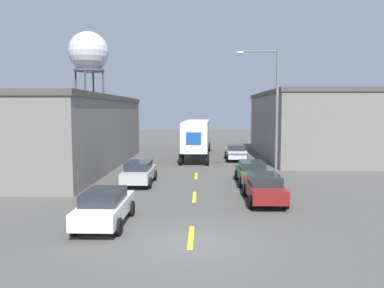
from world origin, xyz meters
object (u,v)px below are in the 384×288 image
Objects in this scene: parked_car_left_near at (105,206)px; water_tower at (89,53)px; parked_car_right_near at (264,187)px; street_lamp at (272,104)px; parked_car_right_mid at (252,172)px; parked_car_left_far at (139,172)px; parked_car_right_far at (236,152)px; semi_truck at (197,135)px.

water_tower is at bearing 107.40° from parked_car_left_near.
water_tower reaches higher than parked_car_left_near.
street_lamp is (1.75, 7.49, 4.51)m from parked_car_right_near.
parked_car_left_near and parked_car_right_mid have the same top height.
parked_car_left_far is 7.46m from parked_car_right_mid.
water_tower is (-12.43, 30.92, 12.33)m from parked_car_left_far.
parked_car_left_far is at bearing 90.00° from parked_car_left_near.
parked_car_left_far is (0.00, 8.75, 0.00)m from parked_car_left_near.
semi_truck is at bearing 144.92° from parked_car_right_far.
parked_car_left_far and parked_car_right_near have the same top height.
parked_car_left_near and parked_car_right_far have the same top height.
water_tower is (-16.09, 16.26, 10.85)m from semi_truck.
parked_car_right_mid is (3.79, -14.33, -1.48)m from semi_truck.
parked_car_left_near is at bearing -129.34° from parked_car_right_mid.
semi_truck is 15.18m from parked_car_left_far.
parked_car_right_near is 0.27× the size of water_tower.
parked_car_right_near is 42.55m from water_tower.
parked_car_right_near is 0.48× the size of street_lamp.
parked_car_right_mid is 38.50m from water_tower.
parked_car_left_far is 0.27× the size of water_tower.
parked_car_left_far is at bearing -177.42° from parked_car_right_mid.
street_lamp reaches higher than parked_car_left_far.
parked_car_left_near is 0.27× the size of water_tower.
parked_car_left_near is 0.48× the size of street_lamp.
parked_car_left_near is 8.75m from parked_car_left_far.
parked_car_right_far is (7.45, 20.75, 0.00)m from parked_car_left_near.
parked_car_right_mid is at bearing 2.58° from parked_car_left_far.
semi_truck is at bearing 81.13° from parked_car_left_near.
street_lamp is at bearing 51.65° from parked_car_left_near.
semi_truck is 3.20× the size of parked_car_left_near.
parked_car_right_far is at bearing 58.17° from parked_car_left_far.
parked_car_right_far is 0.48× the size of street_lamp.
semi_truck is 23.74m from parked_car_left_near.
street_lamp is (1.75, -9.13, 4.51)m from parked_car_right_far.
parked_car_right_mid is 0.48× the size of street_lamp.
parked_car_right_near is at bearing -77.01° from semi_truck.
parked_car_left_far is 14.12m from parked_car_right_far.
semi_truck is 25.31m from water_tower.
parked_car_right_near is (7.45, -4.62, 0.00)m from parked_car_left_far.
street_lamp reaches higher than parked_car_right_near.
parked_car_left_near is at bearing -90.00° from parked_car_left_far.
semi_truck is 14.89m from parked_car_right_mid.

